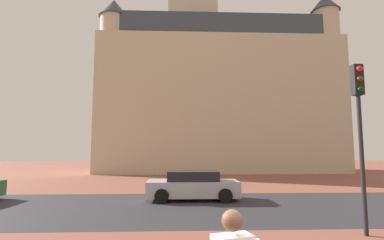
{
  "coord_description": "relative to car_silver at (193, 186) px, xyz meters",
  "views": [
    {
      "loc": [
        -0.59,
        -2.96,
        2.32
      ],
      "look_at": [
        -0.02,
        11.04,
        3.81
      ],
      "focal_mm": 27.39,
      "sensor_mm": 36.0,
      "label": 1
    }
  ],
  "objects": [
    {
      "name": "landmark_building",
      "position": [
        3.43,
        20.04,
        8.81
      ],
      "size": [
        26.87,
        10.21,
        29.81
      ],
      "color": "beige",
      "rests_on": "ground_plane"
    },
    {
      "name": "car_silver",
      "position": [
        0.0,
        0.0,
        0.0
      ],
      "size": [
        4.34,
        1.93,
        1.37
      ],
      "color": "#B2B2BC",
      "rests_on": "ground_plane"
    },
    {
      "name": "street_asphalt_strip",
      "position": [
        -0.03,
        -1.66,
        -0.66
      ],
      "size": [
        120.0,
        7.54,
        0.0
      ],
      "primitive_type": "cube",
      "color": "#2D2D33",
      "rests_on": "ground_plane"
    },
    {
      "name": "ground_plane",
      "position": [
        -0.03,
        -1.29,
        -0.66
      ],
      "size": [
        120.0,
        120.0,
        0.0
      ],
      "primitive_type": "plane",
      "color": "brown"
    },
    {
      "name": "traffic_light_pole",
      "position": [
        4.52,
        -6.13,
        2.7
      ],
      "size": [
        0.28,
        0.34,
        4.83
      ],
      "color": "black",
      "rests_on": "ground_plane"
    }
  ]
}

